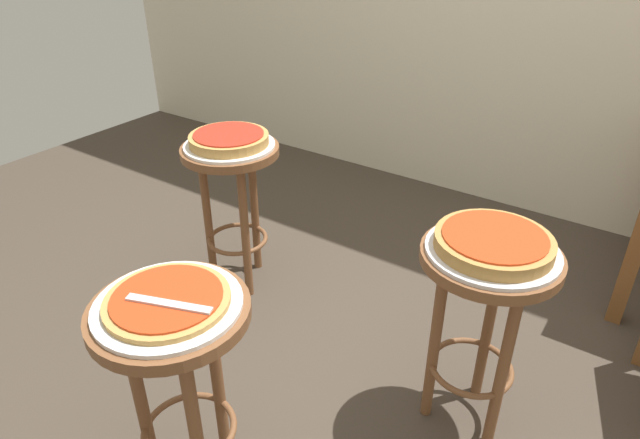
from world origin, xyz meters
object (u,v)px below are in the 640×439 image
at_px(serving_plate_middle, 492,251).
at_px(pizza_leftside, 229,139).
at_px(pizza_server_knife, 169,304).
at_px(stool_leftside, 233,183).
at_px(stool_foreground, 177,357).
at_px(serving_plate_foreground, 168,305).
at_px(pizza_foreground, 167,300).
at_px(serving_plate_leftside, 229,145).
at_px(stool_middle, 483,299).
at_px(pizza_middle, 494,242).

height_order(serving_plate_middle, pizza_leftside, pizza_leftside).
bearing_deg(pizza_server_knife, pizza_leftside, 105.22).
relative_size(stool_leftside, pizza_leftside, 2.04).
bearing_deg(stool_leftside, pizza_leftside, 165.96).
distance_m(stool_leftside, pizza_server_knife, 1.09).
distance_m(stool_foreground, serving_plate_foreground, 0.17).
relative_size(pizza_foreground, serving_plate_leftside, 0.83).
bearing_deg(pizza_server_knife, serving_plate_middle, 32.83).
relative_size(stool_middle, pizza_middle, 1.98).
relative_size(stool_middle, serving_plate_leftside, 1.77).
distance_m(pizza_middle, stool_leftside, 1.19).
height_order(pizza_foreground, stool_leftside, pizza_foreground).
relative_size(stool_foreground, serving_plate_leftside, 1.77).
xyz_separation_m(serving_plate_foreground, pizza_server_knife, (0.03, -0.02, 0.03)).
bearing_deg(pizza_leftside, stool_leftside, -14.04).
bearing_deg(pizza_foreground, serving_plate_middle, 50.34).
bearing_deg(stool_leftside, stool_foreground, -55.70).
bearing_deg(pizza_foreground, stool_foreground, 0.00).
relative_size(pizza_middle, stool_leftside, 0.50).
bearing_deg(serving_plate_foreground, pizza_middle, 50.34).
bearing_deg(pizza_middle, pizza_server_knife, -127.37).
height_order(stool_foreground, stool_leftside, same).
bearing_deg(stool_foreground, pizza_leftside, 124.30).
bearing_deg(stool_middle, serving_plate_leftside, 171.83).
height_order(stool_leftside, pizza_leftside, pizza_leftside).
xyz_separation_m(pizza_foreground, pizza_server_knife, (0.03, -0.02, 0.01)).
xyz_separation_m(serving_plate_middle, pizza_leftside, (-1.16, 0.17, 0.03)).
height_order(pizza_foreground, stool_middle, pizza_foreground).
distance_m(stool_foreground, pizza_leftside, 1.06).
bearing_deg(pizza_server_knife, serving_plate_foreground, 126.51).
distance_m(serving_plate_middle, stool_leftside, 1.19).
relative_size(pizza_foreground, pizza_server_knife, 1.41).
distance_m(pizza_foreground, pizza_leftside, 1.04).
height_order(serving_plate_foreground, stool_middle, serving_plate_foreground).
height_order(stool_leftside, pizza_server_knife, pizza_server_knife).
bearing_deg(serving_plate_leftside, serving_plate_middle, -8.17).
relative_size(serving_plate_leftside, pizza_leftside, 1.15).
bearing_deg(serving_plate_middle, stool_middle, -174.64).
bearing_deg(stool_leftside, pizza_foreground, -55.70).
xyz_separation_m(pizza_middle, pizza_leftside, (-1.16, 0.17, 0.00)).
bearing_deg(stool_middle, pizza_foreground, -129.66).
distance_m(pizza_foreground, pizza_server_knife, 0.04).
distance_m(stool_foreground, stool_leftside, 1.04).
xyz_separation_m(serving_plate_foreground, pizza_leftside, (-0.59, 0.86, 0.03)).
distance_m(stool_middle, pizza_leftside, 1.19).
xyz_separation_m(stool_foreground, stool_middle, (0.57, 0.69, 0.00)).
relative_size(stool_leftside, serving_plate_leftside, 1.77).
distance_m(serving_plate_foreground, pizza_leftside, 1.04).
bearing_deg(pizza_server_knife, stool_leftside, 105.22).
xyz_separation_m(stool_foreground, pizza_middle, (0.57, 0.69, 0.20)).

